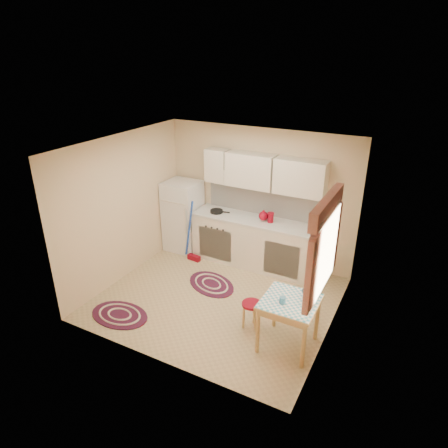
{
  "coord_description": "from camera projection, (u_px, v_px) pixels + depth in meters",
  "views": [
    {
      "loc": [
        2.64,
        -4.78,
        3.75
      ],
      "look_at": [
        -0.01,
        0.25,
        1.22
      ],
      "focal_mm": 32.0,
      "sensor_mm": 36.0,
      "label": 1
    }
  ],
  "objects": [
    {
      "name": "red_kettle",
      "position": [
        263.0,
        216.0,
        7.06
      ],
      "size": [
        0.19,
        0.18,
        0.19
      ],
      "primitive_type": null,
      "rotation": [
        0.0,
        0.0,
        0.06
      ],
      "color": "maroon",
      "rests_on": "countertop"
    },
    {
      "name": "rug_center",
      "position": [
        211.0,
        284.0,
        6.88
      ],
      "size": [
        1.13,
        0.97,
        0.02
      ],
      "primitive_type": null,
      "rotation": [
        0.0,
        0.0,
        -0.43
      ],
      "color": "maroon",
      "rests_on": "ground"
    },
    {
      "name": "broom",
      "position": [
        193.0,
        232.0,
        7.43
      ],
      "size": [
        0.29,
        0.15,
        1.2
      ],
      "primitive_type": null,
      "rotation": [
        0.0,
        0.0,
        -0.11
      ],
      "color": "#1D46B7",
      "rests_on": "ground"
    },
    {
      "name": "base_cabinets",
      "position": [
        252.0,
        243.0,
        7.37
      ],
      "size": [
        2.25,
        0.6,
        0.88
      ],
      "primitive_type": "cube",
      "color": "silver",
      "rests_on": "ground"
    },
    {
      "name": "rug_left",
      "position": [
        120.0,
        315.0,
        6.09
      ],
      "size": [
        0.96,
        0.64,
        0.02
      ],
      "primitive_type": null,
      "rotation": [
        0.0,
        0.0,
        -0.01
      ],
      "color": "maroon",
      "rests_on": "ground"
    },
    {
      "name": "red_canister",
      "position": [
        271.0,
        218.0,
        7.0
      ],
      "size": [
        0.12,
        0.12,
        0.16
      ],
      "primitive_type": "cylinder",
      "rotation": [
        0.0,
        0.0,
        0.15
      ],
      "color": "maroon",
      "rests_on": "countertop"
    },
    {
      "name": "table",
      "position": [
        288.0,
        323.0,
        5.34
      ],
      "size": [
        0.72,
        0.72,
        0.72
      ],
      "primitive_type": "cube",
      "color": "#DCB26E",
      "rests_on": "ground"
    },
    {
      "name": "coffee_pot",
      "position": [
        310.0,
        291.0,
        5.14
      ],
      "size": [
        0.16,
        0.14,
        0.31
      ],
      "primitive_type": null,
      "rotation": [
        0.0,
        0.0,
        -0.08
      ],
      "color": "#2E688F",
      "rests_on": "table"
    },
    {
      "name": "frying_pan",
      "position": [
        216.0,
        211.0,
        7.44
      ],
      "size": [
        0.27,
        0.27,
        0.05
      ],
      "primitive_type": "cylinder",
      "rotation": [
        0.0,
        0.0,
        0.18
      ],
      "color": "black",
      "rests_on": "countertop"
    },
    {
      "name": "mug",
      "position": [
        282.0,
        300.0,
        5.12
      ],
      "size": [
        0.11,
        0.11,
        0.1
      ],
      "primitive_type": "cylinder",
      "rotation": [
        0.0,
        0.0,
        -0.32
      ],
      "color": "#2E688F",
      "rests_on": "table"
    },
    {
      "name": "countertop",
      "position": [
        253.0,
        220.0,
        7.19
      ],
      "size": [
        2.27,
        0.62,
        0.04
      ],
      "primitive_type": "cube",
      "color": "silver",
      "rests_on": "base_cabinets"
    },
    {
      "name": "room_shell",
      "position": [
        234.0,
        204.0,
        5.99
      ],
      "size": [
        3.64,
        3.6,
        2.52
      ],
      "color": "tan",
      "rests_on": "ground"
    },
    {
      "name": "fridge",
      "position": [
        183.0,
        216.0,
        7.86
      ],
      "size": [
        0.65,
        0.6,
        1.4
      ],
      "primitive_type": "cube",
      "color": "white",
      "rests_on": "ground"
    },
    {
      "name": "stool",
      "position": [
        251.0,
        315.0,
        5.75
      ],
      "size": [
        0.33,
        0.33,
        0.42
      ],
      "primitive_type": "cylinder",
      "rotation": [
        0.0,
        0.0,
        -0.16
      ],
      "color": "maroon",
      "rests_on": "ground"
    }
  ]
}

